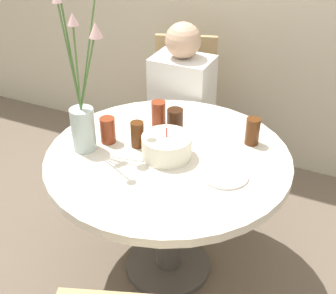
% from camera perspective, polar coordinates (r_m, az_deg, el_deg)
% --- Properties ---
extents(ground_plane, '(16.00, 16.00, 0.00)m').
position_cam_1_polar(ground_plane, '(2.55, 0.00, -14.33)').
color(ground_plane, '#6B5B4C').
extents(dining_table, '(1.11, 1.11, 0.70)m').
position_cam_1_polar(dining_table, '(2.17, 0.00, -3.86)').
color(dining_table, silver).
rests_on(dining_table, ground_plane).
extents(chair_near_front, '(0.51, 0.51, 0.92)m').
position_cam_1_polar(chair_near_front, '(2.96, 1.96, 5.46)').
color(chair_near_front, beige).
rests_on(chair_near_front, ground_plane).
extents(birthday_cake, '(0.22, 0.22, 0.15)m').
position_cam_1_polar(birthday_cake, '(2.06, -0.06, 0.03)').
color(birthday_cake, white).
rests_on(birthday_cake, dining_table).
extents(flower_vase, '(0.22, 0.23, 0.75)m').
position_cam_1_polar(flower_vase, '(2.07, -10.37, 4.96)').
color(flower_vase, '#B2C6C1').
rests_on(flower_vase, dining_table).
extents(side_plate, '(0.20, 0.20, 0.01)m').
position_cam_1_polar(side_plate, '(1.97, 6.95, -3.45)').
color(side_plate, silver).
rests_on(side_plate, dining_table).
extents(drink_glass_0, '(0.07, 0.07, 0.12)m').
position_cam_1_polar(drink_glass_0, '(2.18, -7.35, 2.06)').
color(drink_glass_0, maroon).
rests_on(drink_glass_0, dining_table).
extents(drink_glass_1, '(0.06, 0.06, 0.12)m').
position_cam_1_polar(drink_glass_1, '(2.13, -3.77, 1.55)').
color(drink_glass_1, '#51280F').
rests_on(drink_glass_1, dining_table).
extents(drink_glass_2, '(0.08, 0.08, 0.13)m').
position_cam_1_polar(drink_glass_2, '(2.22, 0.87, 3.04)').
color(drink_glass_2, '#33190C').
rests_on(drink_glass_2, dining_table).
extents(drink_glass_3, '(0.07, 0.07, 0.13)m').
position_cam_1_polar(drink_glass_3, '(2.29, -1.16, 4.03)').
color(drink_glass_3, maroon).
rests_on(drink_glass_3, dining_table).
extents(drink_glass_4, '(0.07, 0.07, 0.13)m').
position_cam_1_polar(drink_glass_4, '(2.18, 10.26, 1.90)').
color(drink_glass_4, '#51280F').
rests_on(drink_glass_4, dining_table).
extents(person_woman, '(0.34, 0.24, 1.08)m').
position_cam_1_polar(person_woman, '(2.82, 1.68, 3.74)').
color(person_woman, '#383333').
rests_on(person_woman, ground_plane).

